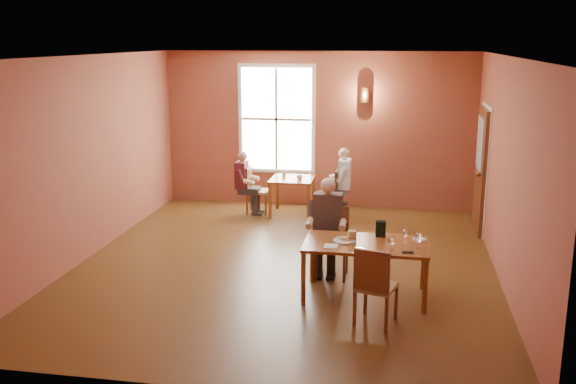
% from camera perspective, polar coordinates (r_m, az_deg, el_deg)
% --- Properties ---
extents(ground, '(6.00, 7.00, 0.01)m').
position_cam_1_polar(ground, '(9.47, -0.21, -6.47)').
color(ground, brown).
rests_on(ground, ground).
extents(wall_back, '(6.00, 0.04, 3.00)m').
position_cam_1_polar(wall_back, '(12.48, 2.64, 5.52)').
color(wall_back, brown).
rests_on(wall_back, ground).
extents(wall_front, '(6.00, 0.04, 3.00)m').
position_cam_1_polar(wall_front, '(5.76, -6.42, -4.17)').
color(wall_front, brown).
rests_on(wall_front, ground).
extents(wall_left, '(0.04, 7.00, 3.00)m').
position_cam_1_polar(wall_left, '(10.03, -17.36, 2.93)').
color(wall_left, brown).
rests_on(wall_left, ground).
extents(wall_right, '(0.04, 7.00, 3.00)m').
position_cam_1_polar(wall_right, '(9.04, 18.86, 1.70)').
color(wall_right, brown).
rests_on(wall_right, ground).
extents(ceiling, '(6.00, 7.00, 0.04)m').
position_cam_1_polar(ceiling, '(8.90, -0.23, 12.00)').
color(ceiling, white).
rests_on(ceiling, wall_back).
extents(window, '(1.36, 0.10, 1.96)m').
position_cam_1_polar(window, '(12.53, -1.03, 6.49)').
color(window, white).
rests_on(window, wall_back).
extents(door, '(0.12, 1.04, 2.10)m').
position_cam_1_polar(door, '(11.35, 16.70, 1.85)').
color(door, maroon).
rests_on(door, ground).
extents(wall_sconce, '(0.16, 0.16, 0.28)m').
position_cam_1_polar(wall_sconce, '(12.22, 6.85, 8.57)').
color(wall_sconce, brown).
rests_on(wall_sconce, wall_back).
extents(main_table, '(1.55, 0.87, 0.73)m').
position_cam_1_polar(main_table, '(8.28, 6.88, -6.90)').
color(main_table, brown).
rests_on(main_table, ground).
extents(chair_diner_main, '(0.43, 0.43, 0.97)m').
position_cam_1_polar(chair_diner_main, '(8.88, 3.92, -4.57)').
color(chair_diner_main, brown).
rests_on(chair_diner_main, ground).
extents(diner_main, '(0.52, 0.52, 1.31)m').
position_cam_1_polar(diner_main, '(8.80, 3.91, -3.58)').
color(diner_main, black).
rests_on(diner_main, ground).
extents(chair_empty, '(0.52, 0.52, 0.95)m').
position_cam_1_polar(chair_empty, '(7.53, 7.86, -8.17)').
color(chair_empty, '#502C1C').
rests_on(chair_empty, ground).
extents(plate_food, '(0.35, 0.35, 0.04)m').
position_cam_1_polar(plate_food, '(8.18, 5.05, -4.27)').
color(plate_food, white).
rests_on(plate_food, main_table).
extents(sandwich, '(0.11, 0.11, 0.11)m').
position_cam_1_polar(sandwich, '(8.20, 5.72, -3.95)').
color(sandwich, tan).
rests_on(sandwich, main_table).
extents(goblet_a, '(0.08, 0.08, 0.18)m').
position_cam_1_polar(goblet_a, '(8.20, 10.31, -3.86)').
color(goblet_a, white).
rests_on(goblet_a, main_table).
extents(goblet_b, '(0.09, 0.09, 0.20)m').
position_cam_1_polar(goblet_b, '(8.02, 11.45, -4.24)').
color(goblet_b, white).
rests_on(goblet_b, main_table).
extents(goblet_c, '(0.09, 0.09, 0.18)m').
position_cam_1_polar(goblet_c, '(7.91, 9.17, -4.47)').
color(goblet_c, white).
rests_on(goblet_c, main_table).
extents(menu_stand, '(0.14, 0.09, 0.21)m').
position_cam_1_polar(menu_stand, '(8.39, 8.23, -3.27)').
color(menu_stand, black).
rests_on(menu_stand, main_table).
extents(knife, '(0.20, 0.05, 0.00)m').
position_cam_1_polar(knife, '(7.95, 6.35, -4.95)').
color(knife, silver).
rests_on(knife, main_table).
extents(napkin, '(0.18, 0.18, 0.01)m').
position_cam_1_polar(napkin, '(7.98, 3.82, -4.81)').
color(napkin, white).
rests_on(napkin, main_table).
extents(side_plate, '(0.22, 0.22, 0.01)m').
position_cam_1_polar(side_plate, '(8.38, 11.62, -4.14)').
color(side_plate, white).
rests_on(side_plate, main_table).
extents(sunglasses, '(0.13, 0.06, 0.02)m').
position_cam_1_polar(sunglasses, '(7.86, 10.60, -5.29)').
color(sunglasses, black).
rests_on(sunglasses, main_table).
extents(second_table, '(0.79, 0.79, 0.70)m').
position_cam_1_polar(second_table, '(12.00, 0.38, -0.40)').
color(second_table, brown).
rests_on(second_table, ground).
extents(chair_diner_white, '(0.39, 0.39, 0.88)m').
position_cam_1_polar(chair_diner_white, '(11.89, 3.47, -0.09)').
color(chair_diner_white, '#4E2F15').
rests_on(chair_diner_white, ground).
extents(diner_white, '(0.49, 0.49, 1.24)m').
position_cam_1_polar(diner_white, '(11.84, 3.63, 0.73)').
color(diner_white, silver).
rests_on(diner_white, ground).
extents(chair_diner_maroon, '(0.39, 0.39, 0.89)m').
position_cam_1_polar(chair_diner_maroon, '(12.09, -2.66, 0.18)').
color(chair_diner_maroon, '#4F2F11').
rests_on(chair_diner_maroon, ground).
extents(diner_maroon, '(0.46, 0.46, 1.15)m').
position_cam_1_polar(diner_maroon, '(12.07, -2.80, 0.79)').
color(diner_maroon, '#521014').
rests_on(diner_maroon, ground).
extents(cup_a, '(0.13, 0.13, 0.09)m').
position_cam_1_polar(cup_a, '(11.80, 1.02, 1.31)').
color(cup_a, white).
rests_on(cup_a, second_table).
extents(cup_b, '(0.11, 0.11, 0.09)m').
position_cam_1_polar(cup_b, '(12.07, -0.36, 1.60)').
color(cup_b, silver).
rests_on(cup_b, second_table).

